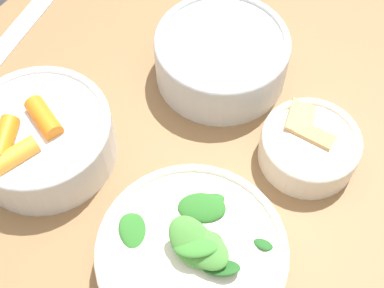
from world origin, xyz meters
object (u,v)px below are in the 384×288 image
(bowl_cookies, at_px, (310,145))
(ruler, at_px, (6,45))
(bowl_greens, at_px, (192,256))
(bowl_beans_hotdog, at_px, (221,58))
(bowl_carrots, at_px, (40,138))

(bowl_cookies, height_order, ruler, bowl_cookies)
(bowl_cookies, relative_size, ruler, 0.38)
(bowl_greens, xyz_separation_m, bowl_beans_hotdog, (0.24, 0.12, 0.00))
(bowl_carrots, relative_size, bowl_beans_hotdog, 0.99)
(bowl_greens, xyz_separation_m, bowl_cookies, (0.19, -0.04, -0.00))
(bowl_carrots, xyz_separation_m, ruler, (0.10, 0.17, -0.03))
(bowl_beans_hotdog, height_order, bowl_cookies, bowl_beans_hotdog)
(bowl_carrots, relative_size, ruler, 0.55)
(bowl_beans_hotdog, distance_m, ruler, 0.30)
(ruler, bearing_deg, bowl_greens, -106.06)
(bowl_greens, bearing_deg, bowl_cookies, -10.75)
(bowl_greens, distance_m, bowl_cookies, 0.20)
(bowl_carrots, bearing_deg, ruler, 59.90)
(bowl_greens, distance_m, ruler, 0.41)
(bowl_greens, bearing_deg, bowl_beans_hotdog, 26.31)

